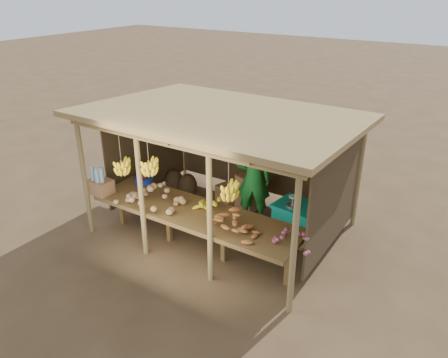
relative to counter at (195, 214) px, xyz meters
The scene contains 13 objects.
ground 1.20m from the counter, 90.00° to the left, with size 60.00×60.00×0.00m, color brown.
stall_structure 1.45m from the counter, 90.66° to the left, with size 4.70×3.50×2.43m.
counter is the anchor object (origin of this frame).
potato_heap 0.87m from the counter, 165.15° to the right, with size 1.12×0.67×0.37m, color #A98057, non-canonical shape.
sweet_potato_heap 0.93m from the counter, 11.58° to the right, with size 0.86×0.51×0.35m, color #A55F2A, non-canonical shape.
onion_heap 1.92m from the counter, ahead, with size 0.68×0.41×0.35m, color #A65067, non-canonical shape.
banana_pile 0.38m from the counter, 44.95° to the left, with size 0.52×0.31×0.34m, color yellow, non-canonical shape.
tomato_basin 1.59m from the counter, 165.37° to the left, with size 0.36×0.36×0.19m.
bottle_box 1.95m from the counter, 169.03° to the right, with size 0.44×0.36×0.53m.
vendor 1.52m from the counter, 76.79° to the left, with size 0.68×0.44×1.85m, color #1C7E2C.
tarp_crate 1.93m from the counter, 44.88° to the left, with size 0.87×0.78×0.93m.
carton_stack 1.94m from the counter, 94.86° to the left, with size 1.05×0.48×0.74m.
burlap_sacks 2.49m from the counter, 133.86° to the left, with size 0.82×0.43×0.58m.
Camera 1 is at (4.01, -6.27, 4.48)m, focal length 35.00 mm.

